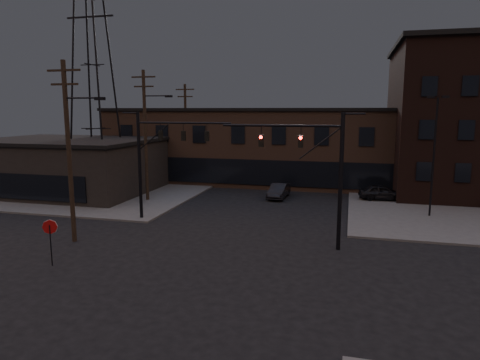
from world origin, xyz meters
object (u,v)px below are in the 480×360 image
traffic_signal_near (321,166)px  traffic_signal_far (155,153)px  parked_car_lot_a (382,192)px  car_crossing (279,191)px  stop_sign (50,232)px

traffic_signal_near → traffic_signal_far: same height
traffic_signal_near → parked_car_lot_a: traffic_signal_near is taller
traffic_signal_near → car_crossing: 15.28m
stop_sign → parked_car_lot_a: bearing=49.8°
parked_car_lot_a → stop_sign: bearing=135.3°
traffic_signal_far → parked_car_lot_a: size_ratio=1.98×
traffic_signal_far → car_crossing: (7.38, 10.40, -4.34)m
traffic_signal_near → stop_sign: (-13.36, -6.49, -3.09)m
traffic_signal_far → car_crossing: 13.48m
traffic_signal_near → traffic_signal_far: size_ratio=1.00×
traffic_signal_near → parked_car_lot_a: size_ratio=1.98×
car_crossing → stop_sign: bearing=-109.4°
traffic_signal_near → parked_car_lot_a: bearing=72.9°
traffic_signal_far → stop_sign: (-1.28, -9.99, -3.17)m
parked_car_lot_a → car_crossing: bearing=90.2°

